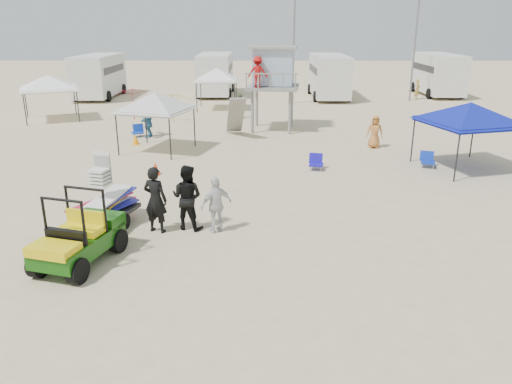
{
  "coord_description": "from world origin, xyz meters",
  "views": [
    {
      "loc": [
        0.59,
        -9.74,
        5.64
      ],
      "look_at": [
        0.5,
        3.0,
        1.3
      ],
      "focal_mm": 35.0,
      "sensor_mm": 36.0,
      "label": 1
    }
  ],
  "objects_px": {
    "man_left": "(155,200)",
    "lifeguard_tower": "(271,70)",
    "surf_trailer": "(105,201)",
    "canopy_blue": "(471,106)",
    "utility_cart": "(76,232)"
  },
  "relations": [
    {
      "from": "lifeguard_tower",
      "to": "surf_trailer",
      "type": "bearing_deg",
      "value": -109.82
    },
    {
      "from": "man_left",
      "to": "canopy_blue",
      "type": "height_order",
      "value": "canopy_blue"
    },
    {
      "from": "surf_trailer",
      "to": "man_left",
      "type": "relative_size",
      "value": 1.26
    },
    {
      "from": "utility_cart",
      "to": "canopy_blue",
      "type": "distance_m",
      "value": 15.44
    },
    {
      "from": "man_left",
      "to": "surf_trailer",
      "type": "bearing_deg",
      "value": 7.81
    },
    {
      "from": "man_left",
      "to": "lifeguard_tower",
      "type": "height_order",
      "value": "lifeguard_tower"
    },
    {
      "from": "man_left",
      "to": "lifeguard_tower",
      "type": "distance_m",
      "value": 14.92
    },
    {
      "from": "lifeguard_tower",
      "to": "canopy_blue",
      "type": "distance_m",
      "value": 10.91
    },
    {
      "from": "lifeguard_tower",
      "to": "canopy_blue",
      "type": "bearing_deg",
      "value": -45.34
    },
    {
      "from": "canopy_blue",
      "to": "utility_cart",
      "type": "bearing_deg",
      "value": -145.89
    },
    {
      "from": "canopy_blue",
      "to": "man_left",
      "type": "bearing_deg",
      "value": -149.56
    },
    {
      "from": "utility_cart",
      "to": "lifeguard_tower",
      "type": "distance_m",
      "value": 17.28
    },
    {
      "from": "utility_cart",
      "to": "lifeguard_tower",
      "type": "bearing_deg",
      "value": 72.82
    },
    {
      "from": "utility_cart",
      "to": "lifeguard_tower",
      "type": "height_order",
      "value": "lifeguard_tower"
    },
    {
      "from": "utility_cart",
      "to": "lifeguard_tower",
      "type": "xyz_separation_m",
      "value": [
        5.06,
        16.35,
        2.39
      ]
    }
  ]
}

